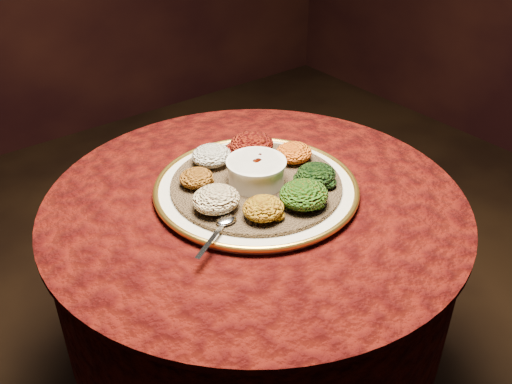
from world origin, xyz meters
TOP-DOWN VIEW (x-y plane):
  - table at (0.00, 0.00)m, footprint 0.96×0.96m
  - platter at (0.02, 0.02)m, footprint 0.57×0.57m
  - injera at (0.02, 0.02)m, footprint 0.45×0.45m
  - stew_bowl at (0.02, 0.02)m, footprint 0.14×0.14m
  - spoon at (-0.13, -0.07)m, footprint 0.14×0.09m
  - portion_ayib at (-0.02, 0.15)m, footprint 0.10×0.09m
  - portion_kitfo at (0.09, 0.13)m, footprint 0.11×0.10m
  - portion_tikil at (0.15, 0.04)m, footprint 0.09×0.09m
  - portion_gomen at (0.12, -0.06)m, footprint 0.09×0.09m
  - portion_mixveg at (0.04, -0.11)m, footprint 0.11×0.10m
  - portion_kik at (-0.05, -0.10)m, footprint 0.09×0.08m
  - portion_timatim at (-0.11, -0.01)m, footprint 0.10×0.10m
  - portion_shiro at (-0.10, 0.09)m, footprint 0.08×0.07m

SIDE VIEW (x-z plane):
  - table at x=0.00m, z-range 0.19..0.92m
  - platter at x=0.02m, z-range 0.73..0.76m
  - injera at x=0.02m, z-range 0.75..0.76m
  - spoon at x=-0.13m, z-range 0.76..0.77m
  - portion_shiro at x=-0.10m, z-range 0.76..0.80m
  - portion_kik at x=-0.05m, z-range 0.76..0.80m
  - portion_tikil at x=0.15m, z-range 0.76..0.81m
  - portion_gomen at x=0.12m, z-range 0.76..0.81m
  - portion_ayib at x=-0.02m, z-range 0.76..0.81m
  - portion_timatim at x=-0.11m, z-range 0.76..0.81m
  - portion_mixveg at x=0.04m, z-range 0.76..0.81m
  - portion_kitfo at x=0.09m, z-range 0.76..0.81m
  - stew_bowl at x=0.02m, z-range 0.77..0.82m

